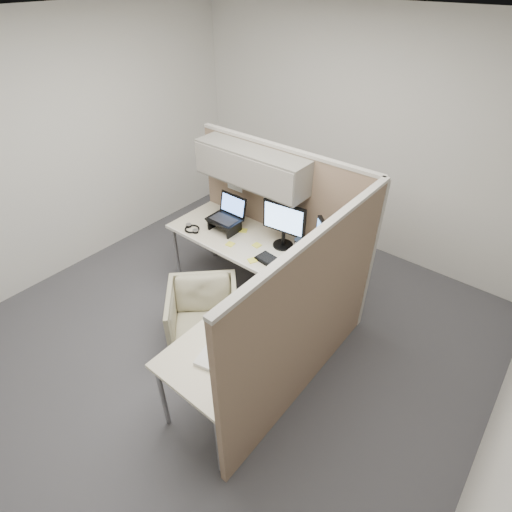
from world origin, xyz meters
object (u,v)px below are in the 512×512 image
Objects in this scene: monitor_left at (284,222)px; keyboard at (277,265)px; desk at (249,278)px; office_chair at (204,313)px.

monitor_left reaches higher than keyboard.
desk is 4.42× the size of keyboard.
keyboard reaches higher than office_chair.
office_chair is (-0.28, -0.34, -0.36)m from desk.
desk is 3.05× the size of office_chair.
office_chair is 1.45× the size of keyboard.
desk reaches higher than office_chair.
desk is at bearing -93.57° from monitor_left.
monitor_left is 0.43m from keyboard.
monitor_left is (-0.03, 0.55, 0.32)m from desk.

